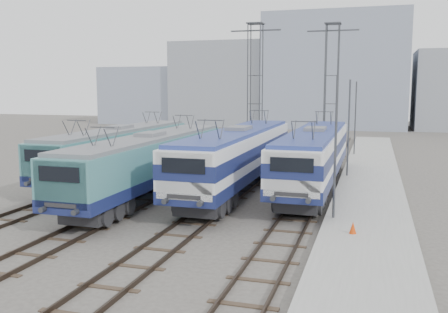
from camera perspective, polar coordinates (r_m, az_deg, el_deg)
ground at (r=24.85m, az=-8.38°, el=-7.25°), size 160.00×160.00×0.00m
platform at (r=30.34m, az=16.29°, el=-4.42°), size 4.00×70.00×0.30m
locomotive_far_left at (r=35.67m, az=-11.89°, el=0.89°), size 2.80×17.70×3.33m
locomotive_center_left at (r=29.53m, az=-8.54°, el=-0.42°), size 2.83×17.89×3.37m
locomotive_center_right at (r=30.99m, az=1.60°, el=0.38°), size 2.99×18.89×3.55m
locomotive_far_right at (r=31.99m, az=10.29°, el=0.40°), size 2.92×18.46×3.47m
catenary_tower_west at (r=44.87m, az=3.57°, el=8.12°), size 4.50×1.20×12.00m
catenary_tower_east at (r=45.83m, az=12.16°, el=7.96°), size 4.50×1.20×12.00m
mast_front at (r=23.92m, az=12.61°, el=0.61°), size 0.12×0.12×7.00m
mast_mid at (r=35.84m, az=14.05°, el=2.93°), size 0.12×0.12×7.00m
mast_rear at (r=47.80m, az=14.77°, el=4.10°), size 0.12×0.12×7.00m
safety_cone at (r=22.06m, az=14.52°, el=-7.88°), size 0.30×0.30×0.51m
building_west at (r=87.13m, az=0.61°, el=8.26°), size 18.00×12.00×14.00m
building_center at (r=83.95m, az=12.66°, el=9.45°), size 22.00×14.00×18.00m
building_far_west at (r=92.88m, az=-8.99°, el=6.91°), size 14.00×10.00×10.00m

